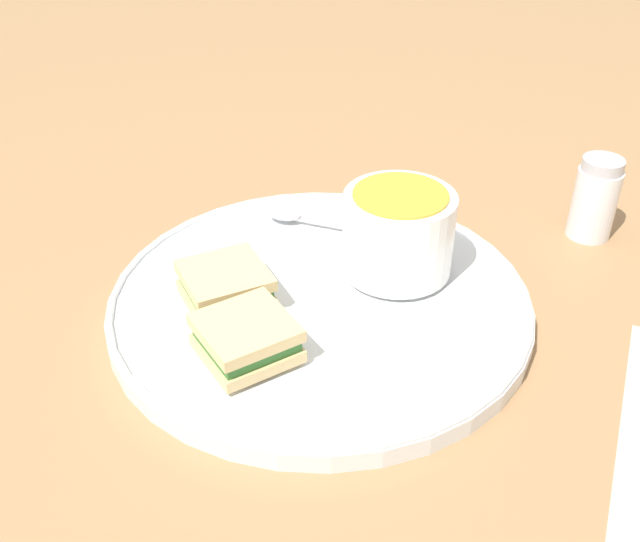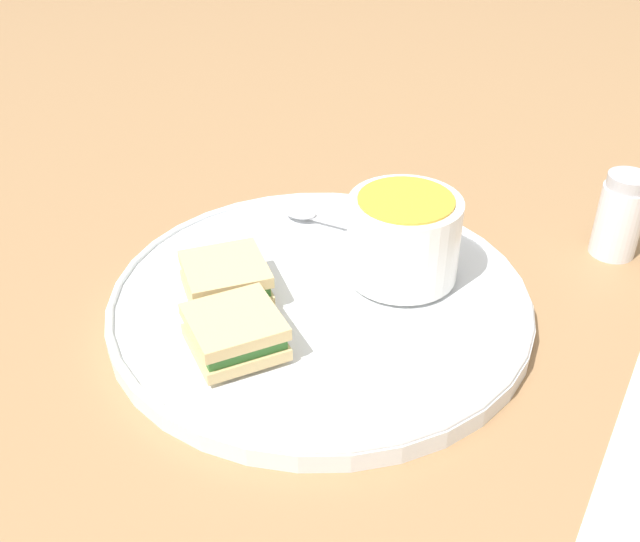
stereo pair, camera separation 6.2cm
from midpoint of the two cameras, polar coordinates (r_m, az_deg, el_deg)
The scene contains 7 objects.
ground_plane at distance 0.64m, azimuth 2.76°, elevation -3.15°, with size 2.40×2.40×0.00m, color #9E754C.
plate at distance 0.64m, azimuth 2.78°, elevation -2.38°, with size 0.36×0.36×0.02m.
soup_bowl at distance 0.64m, azimuth 9.15°, elevation 2.49°, with size 0.10×0.10×0.07m.
spoon at distance 0.73m, azimuth 1.56°, elevation 4.24°, with size 0.12×0.04×0.01m.
sandwich_half_near at distance 0.62m, azimuth -4.39°, elevation -0.68°, with size 0.09×0.09×0.03m.
sandwich_half_far at distance 0.57m, azimuth -3.39°, elevation -4.76°, with size 0.09×0.09×0.03m.
salt_shaker at distance 0.77m, azimuth 24.09°, elevation 3.79°, with size 0.04×0.04×0.08m.
Camera 2 is at (0.32, -0.40, 0.39)m, focal length 42.00 mm.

